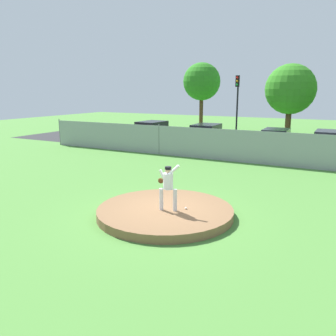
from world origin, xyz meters
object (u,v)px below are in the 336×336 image
(parked_car_slate, at_px, (206,137))
(traffic_light_near, at_px, (237,97))
(baseball, at_px, (186,208))
(parked_car_teal, at_px, (276,141))
(parked_car_burgundy, at_px, (152,132))
(parked_car_white, at_px, (328,144))
(traffic_cone_orange, at_px, (296,155))
(pitcher_youth, at_px, (168,184))

(parked_car_slate, xyz_separation_m, traffic_light_near, (0.90, 4.37, 2.80))
(baseball, relative_size, parked_car_teal, 0.02)
(parked_car_burgundy, bearing_deg, parked_car_slate, -5.49)
(traffic_light_near, bearing_deg, parked_car_teal, -42.56)
(parked_car_white, xyz_separation_m, parked_car_slate, (-8.20, -0.75, 0.04))
(parked_car_teal, height_order, parked_car_slate, parked_car_slate)
(parked_car_teal, xyz_separation_m, parked_car_burgundy, (-9.83, -0.23, 0.06))
(baseball, height_order, parked_car_burgundy, parked_car_burgundy)
(parked_car_teal, bearing_deg, traffic_cone_orange, -51.87)
(baseball, distance_m, parked_car_burgundy, 17.41)
(baseball, height_order, parked_car_teal, parked_car_teal)
(pitcher_youth, height_order, baseball, pitcher_youth)
(pitcher_youth, relative_size, traffic_cone_orange, 2.85)
(pitcher_youth, distance_m, traffic_light_near, 19.09)
(pitcher_youth, xyz_separation_m, traffic_cone_orange, (2.13, 12.82, -0.92))
(pitcher_youth, distance_m, traffic_cone_orange, 13.03)
(parked_car_burgundy, height_order, traffic_cone_orange, parked_car_burgundy)
(baseball, relative_size, parked_car_slate, 0.02)
(pitcher_youth, height_order, parked_car_teal, pitcher_youth)
(parked_car_white, relative_size, parked_car_burgundy, 0.94)
(parked_car_burgundy, bearing_deg, pitcher_youth, -57.51)
(pitcher_youth, relative_size, traffic_light_near, 0.29)
(baseball, relative_size, parked_car_burgundy, 0.02)
(parked_car_teal, height_order, parked_car_burgundy, parked_car_burgundy)
(baseball, relative_size, traffic_cone_orange, 0.13)
(parked_car_teal, distance_m, traffic_light_near, 6.12)
(traffic_light_near, bearing_deg, parked_car_burgundy, -146.33)
(baseball, bearing_deg, parked_car_white, 77.32)
(baseball, xyz_separation_m, parked_car_white, (3.29, 14.62, 0.46))
(baseball, xyz_separation_m, parked_car_slate, (-4.91, 13.87, 0.51))
(baseball, xyz_separation_m, traffic_cone_orange, (1.64, 12.47, -0.05))
(baseball, xyz_separation_m, parked_car_burgundy, (-9.85, 14.35, 0.50))
(parked_car_white, bearing_deg, traffic_cone_orange, -127.52)
(traffic_light_near, bearing_deg, traffic_cone_orange, -45.65)
(traffic_light_near, bearing_deg, baseball, -77.61)
(pitcher_youth, xyz_separation_m, baseball, (0.49, 0.36, -0.87))
(parked_car_teal, xyz_separation_m, parked_car_slate, (-4.89, -0.71, 0.06))
(pitcher_youth, relative_size, parked_car_burgundy, 0.35)
(parked_car_burgundy, height_order, traffic_light_near, traffic_light_near)
(parked_car_slate, distance_m, traffic_cone_orange, 6.72)
(pitcher_youth, height_order, parked_car_white, pitcher_youth)
(pitcher_youth, bearing_deg, parked_car_teal, 88.21)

